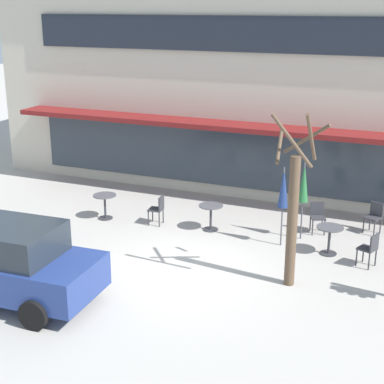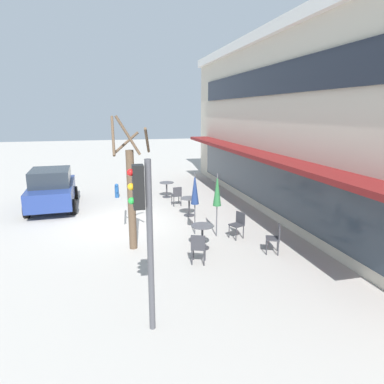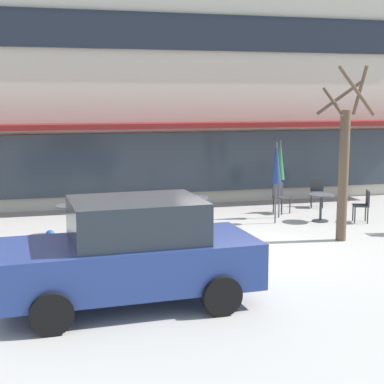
% 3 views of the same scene
% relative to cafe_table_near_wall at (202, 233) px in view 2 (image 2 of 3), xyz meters
% --- Properties ---
extents(ground_plane, '(80.00, 80.00, 0.00)m').
position_rel_cafe_table_near_wall_xyz_m(ground_plane, '(-3.19, -2.44, -0.52)').
color(ground_plane, '#ADA8A0').
extents(building_facade, '(19.87, 9.10, 7.46)m').
position_rel_cafe_table_near_wall_xyz_m(building_facade, '(-3.19, 7.52, 3.22)').
color(building_facade, beige).
rests_on(building_facade, ground).
extents(cafe_table_near_wall, '(0.70, 0.70, 0.76)m').
position_rel_cafe_table_near_wall_xyz_m(cafe_table_near_wall, '(0.00, 0.00, 0.00)').
color(cafe_table_near_wall, '#333338').
rests_on(cafe_table_near_wall, ground).
extents(cafe_table_streetside, '(0.70, 0.70, 0.76)m').
position_rel_cafe_table_near_wall_xyz_m(cafe_table_streetside, '(-6.78, 0.04, 0.00)').
color(cafe_table_streetside, '#333338').
rests_on(cafe_table_streetside, ground).
extents(cafe_table_by_tree, '(0.70, 0.70, 0.76)m').
position_rel_cafe_table_near_wall_xyz_m(cafe_table_by_tree, '(-3.47, 0.41, 0.00)').
color(cafe_table_by_tree, '#333338').
rests_on(cafe_table_by_tree, ground).
extents(patio_umbrella_green_folded, '(0.28, 0.28, 2.20)m').
position_rel_cafe_table_near_wall_xyz_m(patio_umbrella_green_folded, '(-0.91, 0.77, 1.11)').
color(patio_umbrella_green_folded, '#4C4C51').
rests_on(patio_umbrella_green_folded, ground).
extents(patio_umbrella_cream_folded, '(0.28, 0.28, 2.20)m').
position_rel_cafe_table_near_wall_xyz_m(patio_umbrella_cream_folded, '(-1.31, 0.09, 1.11)').
color(patio_umbrella_cream_folded, '#4C4C51').
rests_on(patio_umbrella_cream_folded, ground).
extents(cafe_chair_0, '(0.52, 0.52, 0.89)m').
position_rel_cafe_table_near_wall_xyz_m(cafe_chair_0, '(-0.60, 1.43, 0.01)').
color(cafe_chair_0, '#333338').
rests_on(cafe_chair_0, ground).
extents(cafe_chair_1, '(0.44, 0.44, 0.89)m').
position_rel_cafe_table_near_wall_xyz_m(cafe_chair_1, '(-5.07, 0.21, 0.01)').
color(cafe_chair_1, '#333338').
rests_on(cafe_chair_1, ground).
extents(cafe_chair_2, '(0.52, 0.52, 0.89)m').
position_rel_cafe_table_near_wall_xyz_m(cafe_chair_2, '(1.07, -0.41, 0.01)').
color(cafe_chair_2, '#333338').
rests_on(cafe_chair_2, ground).
extents(cafe_chair_3, '(0.53, 0.53, 0.89)m').
position_rel_cafe_table_near_wall_xyz_m(cafe_chair_3, '(0.90, 2.04, 0.01)').
color(cafe_chair_3, '#333338').
rests_on(cafe_chair_3, ground).
extents(parked_sedan, '(4.28, 2.17, 1.76)m').
position_rel_cafe_table_near_wall_xyz_m(parked_sedan, '(-6.08, -5.22, 0.36)').
color(parked_sedan, navy).
rests_on(parked_sedan, ground).
extents(street_tree, '(1.14, 1.16, 4.12)m').
position_rel_cafe_table_near_wall_xyz_m(street_tree, '(-0.53, -2.11, 1.32)').
color(street_tree, brown).
rests_on(street_tree, ground).
extents(traffic_light_pole, '(0.26, 0.43, 3.40)m').
position_rel_cafe_table_near_wall_xyz_m(traffic_light_pole, '(3.70, -2.16, 1.78)').
color(traffic_light_pole, '#47474C').
rests_on(traffic_light_pole, ground).
extents(fire_hydrant, '(0.36, 0.20, 0.71)m').
position_rel_cafe_table_near_wall_xyz_m(fire_hydrant, '(-7.31, -2.39, -0.16)').
color(fire_hydrant, '#1E4C8C').
rests_on(fire_hydrant, ground).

